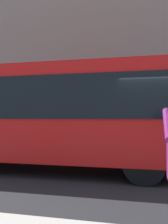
{
  "coord_description": "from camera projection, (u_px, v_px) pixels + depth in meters",
  "views": [
    {
      "loc": [
        0.62,
        7.03,
        1.6
      ],
      "look_at": [
        2.33,
        -0.01,
        1.73
      ],
      "focal_mm": 41.45,
      "sensor_mm": 36.0,
      "label": 1
    }
  ],
  "objects": [
    {
      "name": "red_bus",
      "position": [
        42.0,
        114.0,
        7.82
      ],
      "size": [
        9.05,
        2.54,
        3.08
      ],
      "color": "red",
      "rests_on": "ground_plane"
    },
    {
      "name": "building_facade_far",
      "position": [
        159.0,
        32.0,
        13.36
      ],
      "size": [
        28.0,
        1.55,
        12.0
      ],
      "color": "gray",
      "rests_on": "ground_plane"
    }
  ]
}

